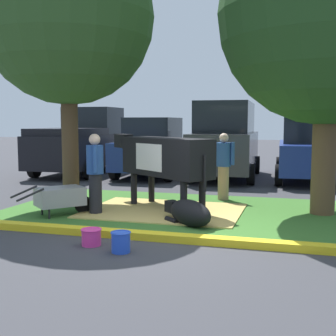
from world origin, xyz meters
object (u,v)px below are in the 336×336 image
(shade_tree_left, at_px, (67,18))
(calf_lying, at_px, (189,213))
(suv_dark_grey, at_px, (226,140))
(bucket_pink, at_px, (91,237))
(shade_tree_right, at_px, (329,14))
(cow_holstein, at_px, (163,157))
(person_visitor_near, at_px, (95,172))
(sedan_silver, at_px, (153,147))
(wheelbarrow, at_px, (61,197))
(sedan_blue, at_px, (309,150))
(person_handler, at_px, (224,165))
(pickup_truck_black, at_px, (85,142))
(bucket_blue, at_px, (121,242))

(shade_tree_left, xyz_separation_m, calf_lying, (3.04, -1.24, -3.90))
(calf_lying, height_order, suv_dark_grey, suv_dark_grey)
(calf_lying, height_order, bucket_pink, calf_lying)
(shade_tree_right, height_order, cow_holstein, shade_tree_right)
(person_visitor_near, relative_size, suv_dark_grey, 0.35)
(shade_tree_left, distance_m, sedan_silver, 6.62)
(wheelbarrow, bearing_deg, suv_dark_grey, 72.44)
(calf_lying, height_order, sedan_blue, sedan_blue)
(shade_tree_left, bearing_deg, cow_holstein, 2.09)
(person_handler, bearing_deg, shade_tree_left, -154.14)
(cow_holstein, xyz_separation_m, pickup_truck_black, (-4.82, 5.93, -0.02))
(calf_lying, bearing_deg, shade_tree_right, 35.60)
(person_visitor_near, bearing_deg, person_handler, 47.16)
(calf_lying, bearing_deg, pickup_truck_black, 128.19)
(shade_tree_left, bearing_deg, suv_dark_grey, 66.12)
(person_visitor_near, height_order, bucket_blue, person_visitor_near)
(calf_lying, xyz_separation_m, person_handler, (0.18, 2.80, 0.63))
(wheelbarrow, bearing_deg, shade_tree_left, 108.74)
(shade_tree_left, bearing_deg, pickup_truck_black, 113.87)
(wheelbarrow, bearing_deg, shade_tree_right, 17.57)
(person_visitor_near, xyz_separation_m, suv_dark_grey, (1.59, 6.69, 0.38))
(bucket_blue, distance_m, sedan_silver, 9.32)
(calf_lying, xyz_separation_m, wheelbarrow, (-2.66, 0.11, 0.15))
(sedan_silver, height_order, suv_dark_grey, suv_dark_grey)
(cow_holstein, height_order, pickup_truck_black, pickup_truck_black)
(person_visitor_near, bearing_deg, bucket_blue, -57.23)
(pickup_truck_black, bearing_deg, person_handler, -37.14)
(bucket_pink, relative_size, pickup_truck_black, 0.06)
(person_handler, height_order, bucket_pink, person_handler)
(person_handler, xyz_separation_m, pickup_truck_black, (-5.88, 4.45, 0.25))
(bucket_pink, relative_size, sedan_silver, 0.07)
(shade_tree_left, height_order, sedan_blue, shade_tree_left)
(shade_tree_left, height_order, bucket_pink, shade_tree_left)
(shade_tree_right, relative_size, pickup_truck_black, 1.13)
(shade_tree_left, relative_size, cow_holstein, 2.20)
(suv_dark_grey, distance_m, sedan_blue, 2.68)
(bucket_pink, bearing_deg, shade_tree_left, 123.13)
(cow_holstein, xyz_separation_m, bucket_blue, (0.33, -3.22, -0.97))
(shade_tree_left, xyz_separation_m, person_handler, (3.22, 1.56, -3.27))
(sedan_blue, bearing_deg, pickup_truck_black, 179.02)
(shade_tree_left, distance_m, shade_tree_right, 5.45)
(shade_tree_left, bearing_deg, person_handler, 25.86)
(person_handler, bearing_deg, cow_holstein, -125.70)
(shade_tree_right, height_order, pickup_truck_black, shade_tree_right)
(bucket_blue, relative_size, pickup_truck_black, 0.06)
(sedan_blue, bearing_deg, person_visitor_near, -122.36)
(sedan_silver, distance_m, sedan_blue, 5.18)
(bucket_blue, bearing_deg, person_handler, 81.09)
(suv_dark_grey, xyz_separation_m, sedan_blue, (2.66, 0.02, -0.29))
(sedan_silver, bearing_deg, sedan_blue, 0.62)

